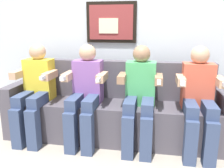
{
  "coord_description": "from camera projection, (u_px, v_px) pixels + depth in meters",
  "views": [
    {
      "loc": [
        0.44,
        -2.31,
        1.32
      ],
      "look_at": [
        0.0,
        0.15,
        0.7
      ],
      "focal_mm": 38.3,
      "sensor_mm": 36.0,
      "label": 1
    }
  ],
  "objects": [
    {
      "name": "person_right_center",
      "position": [
        140.0,
        94.0,
        2.55
      ],
      "size": [
        0.46,
        0.56,
        1.11
      ],
      "color": "#4CB266",
      "rests_on": "ground_plane"
    },
    {
      "name": "person_left_center",
      "position": [
        86.0,
        91.0,
        2.65
      ],
      "size": [
        0.46,
        0.56,
        1.11
      ],
      "color": "#8C59A5",
      "rests_on": "ground_plane"
    },
    {
      "name": "couch",
      "position": [
        115.0,
        112.0,
        2.83
      ],
      "size": [
        2.55,
        0.58,
        0.9
      ],
      "color": "#514C56",
      "rests_on": "ground_plane"
    },
    {
      "name": "ground_plane",
      "position": [
        110.0,
        150.0,
        2.59
      ],
      "size": [
        6.44,
        6.44,
        0.0
      ],
      "primitive_type": "plane",
      "color": "#9E9384"
    },
    {
      "name": "back_wall_assembly",
      "position": [
        120.0,
        26.0,
        3.01
      ],
      "size": [
        4.95,
        0.1,
        2.6
      ],
      "color": "silver",
      "rests_on": "ground_plane"
    },
    {
      "name": "person_leftmost",
      "position": [
        35.0,
        88.0,
        2.75
      ],
      "size": [
        0.46,
        0.56,
        1.11
      ],
      "color": "yellow",
      "rests_on": "ground_plane"
    },
    {
      "name": "person_rightmost",
      "position": [
        199.0,
        96.0,
        2.45
      ],
      "size": [
        0.46,
        0.56,
        1.11
      ],
      "color": "#D8593F",
      "rests_on": "ground_plane"
    }
  ]
}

